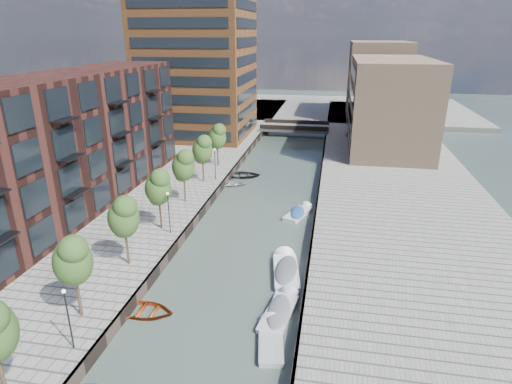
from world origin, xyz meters
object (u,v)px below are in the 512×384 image
(tree_3, at_px, (158,186))
(sloop_3, at_px, (231,185))
(motorboat_1, at_px, (281,310))
(motorboat_3, at_px, (299,213))
(sloop_2, at_px, (144,313))
(motorboat_4, at_px, (286,269))
(car, at_px, (353,135))
(tree_1, at_px, (72,259))
(tree_5, at_px, (202,149))
(bridge, at_px, (295,127))
(tree_6, at_px, (217,136))
(motorboat_2, at_px, (271,338))
(tree_4, at_px, (183,165))
(tree_2, at_px, (123,216))
(sloop_4, at_px, (243,177))

(tree_3, distance_m, sloop_3, 16.94)
(motorboat_1, height_order, motorboat_3, motorboat_1)
(tree_3, relative_size, sloop_2, 1.33)
(motorboat_3, distance_m, motorboat_4, 12.25)
(motorboat_1, relative_size, car, 1.43)
(tree_1, distance_m, tree_5, 28.00)
(tree_5, bearing_deg, bridge, 75.56)
(tree_1, distance_m, sloop_2, 6.67)
(sloop_2, xyz_separation_m, sloop_3, (-0.31, 27.60, 0.00))
(tree_6, relative_size, motorboat_2, 1.29)
(tree_1, relative_size, car, 1.60)
(tree_3, relative_size, tree_4, 1.00)
(tree_4, bearing_deg, motorboat_1, -52.48)
(sloop_3, relative_size, motorboat_4, 0.68)
(tree_2, relative_size, car, 1.60)
(tree_4, distance_m, tree_6, 14.00)
(sloop_4, bearing_deg, motorboat_3, -151.51)
(sloop_4, bearing_deg, sloop_3, 159.06)
(tree_2, bearing_deg, car, 68.29)
(tree_1, bearing_deg, tree_2, 90.00)
(tree_2, xyz_separation_m, car, (19.33, 48.56, -3.68))
(tree_3, bearing_deg, car, 65.05)
(motorboat_2, bearing_deg, bridge, 94.05)
(tree_6, distance_m, sloop_4, 6.75)
(sloop_2, relative_size, sloop_4, 0.90)
(sloop_2, bearing_deg, car, -16.07)
(sloop_4, bearing_deg, tree_1, 164.49)
(tree_2, relative_size, motorboat_4, 0.99)
(tree_1, height_order, car, tree_1)
(tree_6, bearing_deg, motorboat_4, -63.32)
(bridge, relative_size, tree_1, 2.18)
(bridge, relative_size, car, 3.50)
(bridge, distance_m, motorboat_1, 57.16)
(bridge, relative_size, tree_5, 2.18)
(car, bearing_deg, motorboat_4, -115.73)
(sloop_2, xyz_separation_m, car, (15.93, 53.38, 1.63))
(motorboat_1, bearing_deg, motorboat_4, 93.02)
(tree_5, bearing_deg, sloop_2, -82.48)
(tree_2, xyz_separation_m, motorboat_4, (12.73, 2.66, -5.07))
(sloop_3, bearing_deg, motorboat_2, -166.38)
(tree_1, bearing_deg, sloop_4, 83.36)
(tree_2, relative_size, tree_6, 1.00)
(tree_4, height_order, sloop_2, tree_4)
(motorboat_2, xyz_separation_m, motorboat_3, (0.02, 20.79, 0.10))
(car, bearing_deg, motorboat_1, -114.52)
(bridge, relative_size, motorboat_4, 2.17)
(tree_6, distance_m, motorboat_2, 36.56)
(tree_2, relative_size, sloop_2, 1.33)
(tree_4, bearing_deg, sloop_2, -79.74)
(sloop_3, bearing_deg, tree_1, 169.08)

